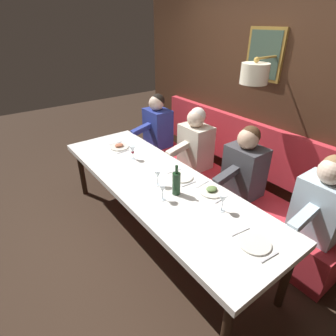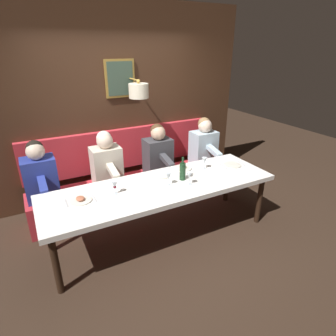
{
  "view_description": "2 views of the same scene",
  "coord_description": "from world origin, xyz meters",
  "px_view_note": "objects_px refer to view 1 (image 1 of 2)",
  "views": [
    {
      "loc": [
        -1.31,
        -1.94,
        2.18
      ],
      "look_at": [
        0.05,
        -0.12,
        0.92
      ],
      "focal_mm": 28.82,
      "sensor_mm": 36.0,
      "label": 1
    },
    {
      "loc": [
        -2.73,
        1.36,
        2.3
      ],
      "look_at": [
        0.05,
        -0.12,
        0.92
      ],
      "focal_mm": 30.17,
      "sensor_mm": 36.0,
      "label": 2
    }
  ],
  "objects_px": {
    "diner_nearest": "(323,201)",
    "wine_glass_1": "(158,175)",
    "dining_table": "(157,185)",
    "diner_near": "(245,164)",
    "wine_glass_2": "(223,199)",
    "wine_glass_3": "(163,189)",
    "diner_middle": "(195,140)",
    "diner_far": "(157,122)",
    "wine_bottle": "(176,183)",
    "wine_glass_0": "(133,150)"
  },
  "relations": [
    {
      "from": "wine_glass_2",
      "to": "wine_glass_3",
      "type": "height_order",
      "value": "same"
    },
    {
      "from": "dining_table",
      "to": "diner_near",
      "type": "height_order",
      "value": "diner_near"
    },
    {
      "from": "wine_glass_2",
      "to": "wine_glass_3",
      "type": "xyz_separation_m",
      "value": [
        -0.31,
        0.43,
        0.0
      ]
    },
    {
      "from": "diner_near",
      "to": "dining_table",
      "type": "bearing_deg",
      "value": 156.37
    },
    {
      "from": "diner_near",
      "to": "wine_glass_1",
      "type": "xyz_separation_m",
      "value": [
        -0.92,
        0.31,
        0.04
      ]
    },
    {
      "from": "diner_middle",
      "to": "wine_bottle",
      "type": "height_order",
      "value": "diner_middle"
    },
    {
      "from": "diner_far",
      "to": "wine_glass_3",
      "type": "distance_m",
      "value": 1.89
    },
    {
      "from": "dining_table",
      "to": "wine_glass_1",
      "type": "bearing_deg",
      "value": -120.41
    },
    {
      "from": "wine_glass_1",
      "to": "diner_near",
      "type": "bearing_deg",
      "value": -18.72
    },
    {
      "from": "dining_table",
      "to": "wine_glass_3",
      "type": "bearing_deg",
      "value": -116.1
    },
    {
      "from": "wine_glass_3",
      "to": "diner_far",
      "type": "bearing_deg",
      "value": 56.9
    },
    {
      "from": "wine_glass_1",
      "to": "wine_glass_3",
      "type": "height_order",
      "value": "same"
    },
    {
      "from": "diner_far",
      "to": "wine_glass_2",
      "type": "xyz_separation_m",
      "value": [
        -0.72,
        -2.01,
        0.04
      ]
    },
    {
      "from": "wine_bottle",
      "to": "wine_glass_1",
      "type": "bearing_deg",
      "value": 102.82
    },
    {
      "from": "diner_middle",
      "to": "diner_far",
      "type": "xyz_separation_m",
      "value": [
        0.0,
        0.86,
        0.0
      ]
    },
    {
      "from": "wine_bottle",
      "to": "diner_near",
      "type": "bearing_deg",
      "value": -5.56
    },
    {
      "from": "dining_table",
      "to": "wine_glass_2",
      "type": "distance_m",
      "value": 0.77
    },
    {
      "from": "diner_near",
      "to": "wine_glass_2",
      "type": "relative_size",
      "value": 4.82
    },
    {
      "from": "diner_far",
      "to": "wine_bottle",
      "type": "height_order",
      "value": "diner_far"
    },
    {
      "from": "dining_table",
      "to": "diner_nearest",
      "type": "relative_size",
      "value": 3.6
    },
    {
      "from": "diner_nearest",
      "to": "diner_far",
      "type": "bearing_deg",
      "value": 90.0
    },
    {
      "from": "diner_middle",
      "to": "wine_glass_0",
      "type": "bearing_deg",
      "value": 169.76
    },
    {
      "from": "diner_nearest",
      "to": "diner_near",
      "type": "bearing_deg",
      "value": 90.0
    },
    {
      "from": "wine_glass_1",
      "to": "wine_glass_2",
      "type": "xyz_separation_m",
      "value": [
        0.21,
        -0.66,
        0.0
      ]
    },
    {
      "from": "diner_near",
      "to": "diner_far",
      "type": "xyz_separation_m",
      "value": [
        0.0,
        1.66,
        0.0
      ]
    },
    {
      "from": "dining_table",
      "to": "diner_nearest",
      "type": "bearing_deg",
      "value": -54.2
    },
    {
      "from": "wine_glass_2",
      "to": "diner_middle",
      "type": "bearing_deg",
      "value": 58.02
    },
    {
      "from": "diner_middle",
      "to": "wine_glass_1",
      "type": "distance_m",
      "value": 1.05
    },
    {
      "from": "dining_table",
      "to": "diner_nearest",
      "type": "height_order",
      "value": "diner_nearest"
    },
    {
      "from": "wine_glass_1",
      "to": "wine_glass_2",
      "type": "height_order",
      "value": "same"
    },
    {
      "from": "dining_table",
      "to": "wine_glass_2",
      "type": "height_order",
      "value": "wine_glass_2"
    },
    {
      "from": "wine_glass_2",
      "to": "wine_glass_3",
      "type": "distance_m",
      "value": 0.53
    },
    {
      "from": "diner_middle",
      "to": "wine_glass_0",
      "type": "relative_size",
      "value": 4.82
    },
    {
      "from": "wine_glass_1",
      "to": "wine_glass_2",
      "type": "bearing_deg",
      "value": -72.74
    },
    {
      "from": "diner_nearest",
      "to": "wine_bottle",
      "type": "xyz_separation_m",
      "value": [
        -0.87,
        0.92,
        0.04
      ]
    },
    {
      "from": "diner_middle",
      "to": "wine_glass_0",
      "type": "distance_m",
      "value": 0.85
    },
    {
      "from": "diner_near",
      "to": "diner_middle",
      "type": "height_order",
      "value": "same"
    },
    {
      "from": "dining_table",
      "to": "wine_bottle",
      "type": "bearing_deg",
      "value": -88.21
    },
    {
      "from": "diner_middle",
      "to": "wine_bottle",
      "type": "xyz_separation_m",
      "value": [
        -0.87,
        -0.72,
        0.04
      ]
    },
    {
      "from": "wine_glass_1",
      "to": "wine_glass_2",
      "type": "distance_m",
      "value": 0.69
    },
    {
      "from": "diner_far",
      "to": "wine_glass_2",
      "type": "relative_size",
      "value": 4.82
    },
    {
      "from": "diner_nearest",
      "to": "wine_glass_1",
      "type": "distance_m",
      "value": 1.48
    },
    {
      "from": "diner_nearest",
      "to": "wine_glass_0",
      "type": "relative_size",
      "value": 4.82
    },
    {
      "from": "wine_glass_1",
      "to": "diner_nearest",
      "type": "bearing_deg",
      "value": -51.21
    },
    {
      "from": "dining_table",
      "to": "diner_near",
      "type": "distance_m",
      "value": 0.97
    },
    {
      "from": "wine_bottle",
      "to": "wine_glass_0",
      "type": "bearing_deg",
      "value": 87.59
    },
    {
      "from": "dining_table",
      "to": "diner_middle",
      "type": "distance_m",
      "value": 0.98
    },
    {
      "from": "diner_near",
      "to": "wine_glass_2",
      "type": "height_order",
      "value": "diner_near"
    },
    {
      "from": "diner_far",
      "to": "dining_table",
      "type": "bearing_deg",
      "value": -124.62
    },
    {
      "from": "wine_glass_0",
      "to": "wine_glass_3",
      "type": "distance_m",
      "value": 0.89
    }
  ]
}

